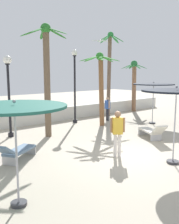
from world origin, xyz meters
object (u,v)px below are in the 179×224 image
at_px(lamp_post_0, 75,79).
at_px(guest_1, 118,129).
at_px(patio_umbrella_0, 15,111).
at_px(palm_tree_0, 109,65).
at_px(lounge_chair_1, 152,131).
at_px(palm_tree_3, 101,79).
at_px(guest_0, 107,106).
at_px(lounge_chair_0, 16,151).
at_px(patio_umbrella_3, 154,86).
at_px(palm_tree_1, 47,69).
at_px(seagull_0, 100,41).
at_px(patio_umbrella_4, 176,95).
at_px(palm_tree_2, 134,80).
at_px(lamp_post_1, 8,84).

xyz_separation_m(lamp_post_0, guest_1, (-2.79, -6.26, -1.72)).
height_order(patio_umbrella_0, palm_tree_0, palm_tree_0).
relative_size(lounge_chair_1, guest_1, 1.10).
bearing_deg(palm_tree_3, guest_0, 31.59).
xyz_separation_m(patio_umbrella_0, lounge_chair_0, (1.26, 2.89, -1.91)).
relative_size(patio_umbrella_3, palm_tree_1, 0.48).
relative_size(palm_tree_0, guest_1, 3.44).
distance_m(palm_tree_0, palm_tree_1, 7.11).
height_order(patio_umbrella_0, guest_1, patio_umbrella_0).
xyz_separation_m(guest_0, guest_1, (-4.85, -5.41, 0.12)).
relative_size(lounge_chair_0, guest_0, 1.20).
relative_size(guest_1, seagull_0, 1.87).
height_order(patio_umbrella_4, palm_tree_2, palm_tree_2).
xyz_separation_m(palm_tree_0, palm_tree_2, (2.95, 0.11, -1.12)).
bearing_deg(palm_tree_2, lounge_chair_0, -158.64).
bearing_deg(guest_0, seagull_0, -157.84).
bearing_deg(palm_tree_0, lounge_chair_1, -117.54).
relative_size(patio_umbrella_0, guest_1, 1.46).
bearing_deg(patio_umbrella_0, lounge_chair_1, 11.70).
distance_m(patio_umbrella_3, guest_0, 3.24).
relative_size(patio_umbrella_0, guest_0, 1.62).
height_order(patio_umbrella_0, guest_0, patio_umbrella_0).
distance_m(palm_tree_2, lamp_post_1, 11.18).
bearing_deg(patio_umbrella_0, lounge_chair_0, 66.53).
bearing_deg(lounge_chair_1, palm_tree_3, 87.20).
bearing_deg(lamp_post_0, guest_0, -22.28).
xyz_separation_m(patio_umbrella_0, lamp_post_0, (7.19, 7.15, 0.49)).
distance_m(palm_tree_3, guest_1, 5.87).
distance_m(palm_tree_2, palm_tree_3, 6.40).
relative_size(palm_tree_2, lounge_chair_0, 2.19).
distance_m(lounge_chair_1, seagull_0, 6.32).
xyz_separation_m(lounge_chair_0, guest_1, (3.15, -2.00, 0.67)).
relative_size(lamp_post_0, guest_0, 2.88).
height_order(palm_tree_1, lounge_chair_1, palm_tree_1).
relative_size(patio_umbrella_3, guest_0, 1.65).
relative_size(palm_tree_0, lamp_post_0, 1.33).
distance_m(palm_tree_3, lounge_chair_0, 7.37).
xyz_separation_m(palm_tree_3, lounge_chair_1, (-0.19, -3.81, -2.43)).
bearing_deg(lounge_chair_0, palm_tree_3, 20.96).
bearing_deg(patio_umbrella_4, seagull_0, 68.11).
bearing_deg(palm_tree_1, patio_umbrella_3, -12.72).
bearing_deg(guest_0, lamp_post_1, 178.98).
bearing_deg(patio_umbrella_0, palm_tree_0, 35.46).
bearing_deg(lounge_chair_0, guest_0, 23.09).
bearing_deg(lamp_post_1, seagull_0, -6.18).
height_order(palm_tree_0, seagull_0, palm_tree_0).
bearing_deg(palm_tree_1, palm_tree_2, 14.54).
bearing_deg(patio_umbrella_3, palm_tree_2, 53.08).
height_order(patio_umbrella_3, guest_0, patio_umbrella_3).
bearing_deg(lamp_post_0, seagull_0, -55.93).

